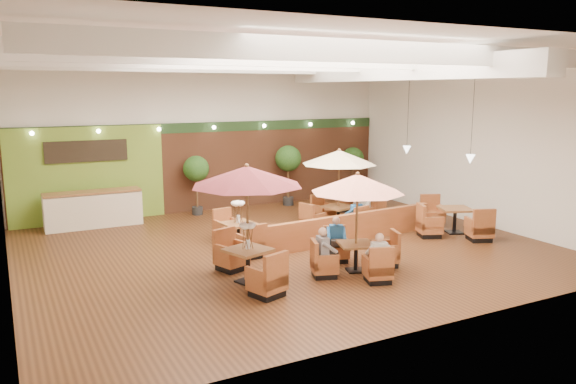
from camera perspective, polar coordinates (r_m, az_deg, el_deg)
room at (r=16.44m, az=-1.32°, el=7.70°), size 14.04×14.00×5.52m
service_counter at (r=19.19m, az=-19.16°, el=-1.67°), size 3.00×0.75×1.18m
booth_divider at (r=16.52m, az=6.47°, el=-3.63°), size 6.02×0.65×0.83m
table_0 at (r=12.64m, az=-4.18°, el=-0.13°), size 2.56×2.87×2.77m
table_1 at (r=13.58m, az=7.03°, el=-1.18°), size 2.54×2.54×2.47m
table_2 at (r=17.73m, az=5.19°, el=1.80°), size 2.64×2.64×2.59m
table_3 at (r=15.78m, az=-5.06°, el=-3.98°), size 0.94×2.54×1.51m
table_4 at (r=17.95m, az=15.88°, el=-2.96°), size 2.04×2.89×1.01m
table_5 at (r=19.90m, az=7.26°, el=-1.43°), size 1.08×2.64×0.93m
topiary_0 at (r=20.01m, az=-9.31°, el=2.12°), size 0.91×0.91×2.11m
topiary_1 at (r=21.40m, az=0.02°, el=3.19°), size 0.99×0.99×2.31m
topiary_2 at (r=22.92m, az=6.59°, el=3.20°), size 0.90×0.90×2.10m
diner_0 at (r=13.10m, az=9.17°, el=-6.01°), size 0.40×0.36×0.73m
diner_1 at (r=14.52m, az=4.93°, el=-4.29°), size 0.40×0.38×0.71m
diner_2 at (r=13.32m, az=3.73°, el=-5.56°), size 0.34×0.39×0.75m
diner_3 at (r=17.15m, az=6.84°, el=-2.02°), size 0.41×0.37×0.74m
diner_4 at (r=18.43m, az=7.62°, el=-1.08°), size 0.43×0.45×0.81m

